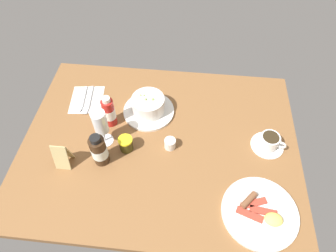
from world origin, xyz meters
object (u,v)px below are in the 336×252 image
(creamer_jug, at_px, (170,144))
(sauce_bottle_brown, at_px, (99,150))
(sauce_bottle_red, at_px, (109,112))
(breakfast_plate, at_px, (260,212))
(coffee_cup, at_px, (269,142))
(jam_jar, at_px, (126,144))
(menu_card, at_px, (62,155))
(wine_glass, at_px, (100,124))
(cutlery_setting, at_px, (86,100))
(porridge_bowl, at_px, (148,106))

(creamer_jug, height_order, sauce_bottle_brown, sauce_bottle_brown)
(sauce_bottle_red, distance_m, breakfast_plate, 0.68)
(coffee_cup, bearing_deg, jam_jar, 7.20)
(menu_card, bearing_deg, wine_glass, -137.14)
(cutlery_setting, distance_m, creamer_jug, 0.45)
(sauce_bottle_red, distance_m, menu_card, 0.25)
(sauce_bottle_brown, distance_m, breakfast_plate, 0.60)
(wine_glass, relative_size, sauce_bottle_red, 1.12)
(sauce_bottle_brown, distance_m, menu_card, 0.14)
(cutlery_setting, height_order, jam_jar, jam_jar)
(coffee_cup, height_order, jam_jar, jam_jar)
(jam_jar, xyz_separation_m, breakfast_plate, (-0.50, 0.21, -0.02))
(sauce_bottle_brown, bearing_deg, sauce_bottle_red, -88.40)
(porridge_bowl, xyz_separation_m, sauce_bottle_red, (0.15, 0.07, 0.03))
(cutlery_setting, height_order, sauce_bottle_brown, sauce_bottle_brown)
(porridge_bowl, height_order, creamer_jug, porridge_bowl)
(coffee_cup, height_order, breakfast_plate, coffee_cup)
(creamer_jug, relative_size, wine_glass, 0.31)
(jam_jar, relative_size, breakfast_plate, 0.24)
(cutlery_setting, relative_size, menu_card, 1.56)
(wine_glass, relative_size, menu_card, 1.50)
(porridge_bowl, xyz_separation_m, sauce_bottle_brown, (0.14, 0.26, 0.03))
(jam_jar, bearing_deg, wine_glass, -16.76)
(porridge_bowl, distance_m, coffee_cup, 0.51)
(menu_card, bearing_deg, porridge_bowl, -134.47)
(jam_jar, xyz_separation_m, menu_card, (0.22, 0.09, 0.02))
(wine_glass, bearing_deg, breakfast_plate, 157.92)
(jam_jar, xyz_separation_m, sauce_bottle_brown, (0.08, 0.06, 0.04))
(cutlery_setting, bearing_deg, menu_card, 91.76)
(cutlery_setting, xyz_separation_m, sauce_bottle_red, (-0.14, 0.11, 0.07))
(cutlery_setting, xyz_separation_m, breakfast_plate, (-0.73, 0.44, 0.01))
(breakfast_plate, bearing_deg, coffee_cup, -100.91)
(wine_glass, xyz_separation_m, sauce_bottle_brown, (-0.01, 0.09, -0.04))
(breakfast_plate, bearing_deg, wine_glass, -22.08)
(creamer_jug, height_order, sauce_bottle_red, sauce_bottle_red)
(jam_jar, bearing_deg, porridge_bowl, -107.05)
(porridge_bowl, distance_m, wine_glass, 0.24)
(creamer_jug, distance_m, menu_card, 0.40)
(jam_jar, xyz_separation_m, sauce_bottle_red, (0.09, -0.12, 0.04))
(breakfast_plate, bearing_deg, sauce_bottle_red, -29.54)
(sauce_bottle_brown, distance_m, sauce_bottle_red, 0.18)
(sauce_bottle_red, relative_size, breakfast_plate, 0.59)
(cutlery_setting, bearing_deg, breakfast_plate, 148.58)
(breakfast_plate, height_order, menu_card, menu_card)
(porridge_bowl, height_order, menu_card, menu_card)
(sauce_bottle_brown, xyz_separation_m, menu_card, (0.14, 0.03, -0.01))
(creamer_jug, relative_size, breakfast_plate, 0.21)
(porridge_bowl, height_order, wine_glass, wine_glass)
(jam_jar, bearing_deg, breakfast_plate, 156.97)
(creamer_jug, height_order, wine_glass, wine_glass)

